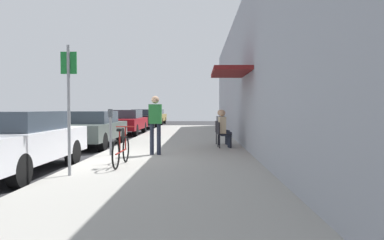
{
  "coord_description": "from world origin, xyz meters",
  "views": [
    {
      "loc": [
        3.02,
        -9.5,
        1.47
      ],
      "look_at": [
        2.68,
        5.34,
        0.97
      ],
      "focal_mm": 33.02,
      "sensor_mm": 36.0,
      "label": 1
    }
  ],
  "objects_px": {
    "parked_car_1": "(92,128)",
    "parked_car_4": "(154,116)",
    "parked_car_2": "(126,122)",
    "seated_patron_1": "(222,126)",
    "cafe_chair_0": "(222,133)",
    "cafe_chair_1": "(220,131)",
    "parked_car_3": "(144,118)",
    "bicycle_0": "(121,150)",
    "parked_car_0": "(16,141)",
    "parking_meter": "(111,128)",
    "street_sign": "(69,100)",
    "pedestrian_standing": "(155,120)",
    "seated_patron_0": "(224,127)"
  },
  "relations": [
    {
      "from": "parked_car_1",
      "to": "bicycle_0",
      "type": "distance_m",
      "value": 5.57
    },
    {
      "from": "parked_car_2",
      "to": "parked_car_4",
      "type": "relative_size",
      "value": 1.0
    },
    {
      "from": "parking_meter",
      "to": "pedestrian_standing",
      "type": "xyz_separation_m",
      "value": [
        1.27,
        0.12,
        0.23
      ]
    },
    {
      "from": "parking_meter",
      "to": "bicycle_0",
      "type": "bearing_deg",
      "value": -68.63
    },
    {
      "from": "parked_car_3",
      "to": "pedestrian_standing",
      "type": "relative_size",
      "value": 2.59
    },
    {
      "from": "parked_car_2",
      "to": "cafe_chair_0",
      "type": "relative_size",
      "value": 5.06
    },
    {
      "from": "parked_car_0",
      "to": "cafe_chair_1",
      "type": "distance_m",
      "value": 7.12
    },
    {
      "from": "parked_car_2",
      "to": "pedestrian_standing",
      "type": "bearing_deg",
      "value": -73.03
    },
    {
      "from": "street_sign",
      "to": "cafe_chair_1",
      "type": "xyz_separation_m",
      "value": [
        3.36,
        5.99,
        -1.02
      ]
    },
    {
      "from": "cafe_chair_1",
      "to": "seated_patron_1",
      "type": "height_order",
      "value": "seated_patron_1"
    },
    {
      "from": "parked_car_1",
      "to": "parked_car_4",
      "type": "xyz_separation_m",
      "value": [
        -0.0,
        18.32,
        0.0
      ]
    },
    {
      "from": "parked_car_0",
      "to": "cafe_chair_1",
      "type": "height_order",
      "value": "parked_car_0"
    },
    {
      "from": "seated_patron_0",
      "to": "seated_patron_1",
      "type": "relative_size",
      "value": 1.0
    },
    {
      "from": "parked_car_1",
      "to": "bicycle_0",
      "type": "height_order",
      "value": "parked_car_1"
    },
    {
      "from": "parked_car_0",
      "to": "parked_car_1",
      "type": "xyz_separation_m",
      "value": [
        0.0,
        5.53,
        -0.02
      ]
    },
    {
      "from": "seated_patron_0",
      "to": "cafe_chair_0",
      "type": "bearing_deg",
      "value": -174.6
    },
    {
      "from": "parking_meter",
      "to": "seated_patron_1",
      "type": "bearing_deg",
      "value": 41.13
    },
    {
      "from": "parked_car_3",
      "to": "cafe_chair_0",
      "type": "distance_m",
      "value": 14.45
    },
    {
      "from": "parked_car_2",
      "to": "parked_car_1",
      "type": "bearing_deg",
      "value": -90.0
    },
    {
      "from": "parked_car_1",
      "to": "parked_car_2",
      "type": "height_order",
      "value": "parked_car_2"
    },
    {
      "from": "cafe_chair_0",
      "to": "bicycle_0",
      "type": "bearing_deg",
      "value": -124.47
    },
    {
      "from": "pedestrian_standing",
      "to": "parked_car_3",
      "type": "bearing_deg",
      "value": 100.35
    },
    {
      "from": "parked_car_2",
      "to": "cafe_chair_1",
      "type": "distance_m",
      "value": 8.06
    },
    {
      "from": "pedestrian_standing",
      "to": "parked_car_2",
      "type": "bearing_deg",
      "value": 106.97
    },
    {
      "from": "parked_car_2",
      "to": "seated_patron_1",
      "type": "bearing_deg",
      "value": -52.5
    },
    {
      "from": "bicycle_0",
      "to": "cafe_chair_1",
      "type": "xyz_separation_m",
      "value": [
        2.6,
        4.76,
        0.14
      ]
    },
    {
      "from": "parked_car_1",
      "to": "cafe_chair_0",
      "type": "relative_size",
      "value": 5.06
    },
    {
      "from": "parked_car_1",
      "to": "parking_meter",
      "type": "height_order",
      "value": "parking_meter"
    },
    {
      "from": "cafe_chair_0",
      "to": "seated_patron_0",
      "type": "distance_m",
      "value": 0.2
    },
    {
      "from": "seated_patron_0",
      "to": "street_sign",
      "type": "bearing_deg",
      "value": -124.31
    },
    {
      "from": "seated_patron_0",
      "to": "parked_car_4",
      "type": "bearing_deg",
      "value": 104.09
    },
    {
      "from": "parked_car_3",
      "to": "parked_car_2",
      "type": "bearing_deg",
      "value": -90.0
    },
    {
      "from": "parked_car_1",
      "to": "parking_meter",
      "type": "distance_m",
      "value": 3.61
    },
    {
      "from": "seated_patron_0",
      "to": "seated_patron_1",
      "type": "bearing_deg",
      "value": 89.98
    },
    {
      "from": "parked_car_0",
      "to": "seated_patron_1",
      "type": "bearing_deg",
      "value": 46.66
    },
    {
      "from": "parked_car_1",
      "to": "cafe_chair_0",
      "type": "height_order",
      "value": "parked_car_1"
    },
    {
      "from": "parking_meter",
      "to": "street_sign",
      "type": "relative_size",
      "value": 0.51
    },
    {
      "from": "cafe_chair_0",
      "to": "cafe_chair_1",
      "type": "relative_size",
      "value": 1.0
    },
    {
      "from": "parked_car_2",
      "to": "street_sign",
      "type": "bearing_deg",
      "value": -83.11
    },
    {
      "from": "parked_car_1",
      "to": "cafe_chair_0",
      "type": "distance_m",
      "value": 5.03
    },
    {
      "from": "parked_car_3",
      "to": "bicycle_0",
      "type": "distance_m",
      "value": 17.54
    },
    {
      "from": "bicycle_0",
      "to": "cafe_chair_1",
      "type": "relative_size",
      "value": 1.97
    },
    {
      "from": "cafe_chair_1",
      "to": "bicycle_0",
      "type": "bearing_deg",
      "value": -118.61
    },
    {
      "from": "street_sign",
      "to": "cafe_chair_0",
      "type": "xyz_separation_m",
      "value": [
        3.36,
        5.01,
        -1.02
      ]
    },
    {
      "from": "street_sign",
      "to": "parked_car_0",
      "type": "bearing_deg",
      "value": 152.35
    },
    {
      "from": "parked_car_2",
      "to": "bicycle_0",
      "type": "height_order",
      "value": "parked_car_2"
    },
    {
      "from": "parked_car_1",
      "to": "street_sign",
      "type": "distance_m",
      "value": 6.55
    },
    {
      "from": "parked_car_1",
      "to": "seated_patron_0",
      "type": "distance_m",
      "value": 5.09
    },
    {
      "from": "seated_patron_0",
      "to": "seated_patron_1",
      "type": "height_order",
      "value": "same"
    },
    {
      "from": "parked_car_2",
      "to": "cafe_chair_0",
      "type": "distance_m",
      "value": 8.86
    }
  ]
}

